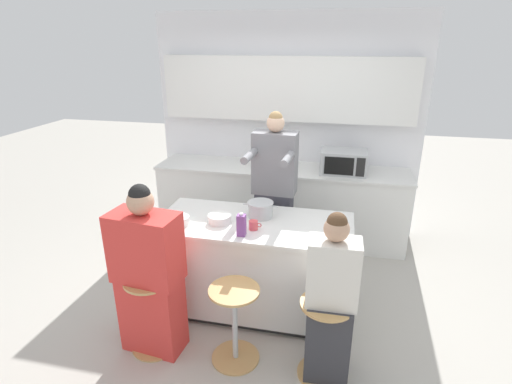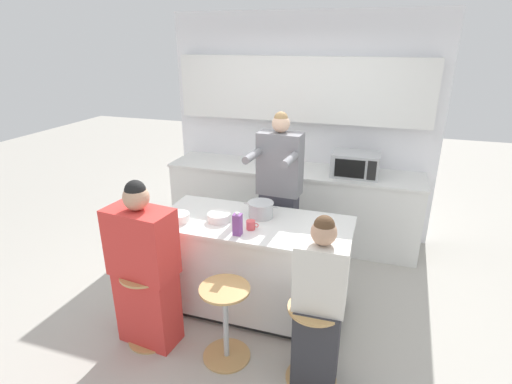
% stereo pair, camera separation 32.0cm
% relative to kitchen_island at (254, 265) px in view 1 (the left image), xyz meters
% --- Properties ---
extents(ground_plane, '(16.00, 16.00, 0.00)m').
position_rel_kitchen_island_xyz_m(ground_plane, '(0.00, 0.00, -0.45)').
color(ground_plane, '#B2ADA3').
extents(wall_back, '(3.29, 0.22, 2.70)m').
position_rel_kitchen_island_xyz_m(wall_back, '(0.00, 1.83, 1.09)').
color(wall_back, white).
rests_on(wall_back, ground_plane).
extents(back_counter, '(3.05, 0.66, 0.92)m').
position_rel_kitchen_island_xyz_m(back_counter, '(0.00, 1.51, 0.01)').
color(back_counter, white).
rests_on(back_counter, ground_plane).
extents(kitchen_island, '(1.71, 0.79, 0.89)m').
position_rel_kitchen_island_xyz_m(kitchen_island, '(0.00, 0.00, 0.00)').
color(kitchen_island, black).
rests_on(kitchen_island, ground_plane).
extents(bar_stool_leftmost, '(0.39, 0.39, 0.65)m').
position_rel_kitchen_island_xyz_m(bar_stool_leftmost, '(-0.68, -0.69, -0.09)').
color(bar_stool_leftmost, tan).
rests_on(bar_stool_leftmost, ground_plane).
extents(bar_stool_center, '(0.39, 0.39, 0.65)m').
position_rel_kitchen_island_xyz_m(bar_stool_center, '(0.00, -0.68, -0.09)').
color(bar_stool_center, tan).
rests_on(bar_stool_center, ground_plane).
extents(bar_stool_rightmost, '(0.39, 0.39, 0.65)m').
position_rel_kitchen_island_xyz_m(bar_stool_rightmost, '(0.68, -0.69, -0.09)').
color(bar_stool_rightmost, tan).
rests_on(bar_stool_rightmost, ground_plane).
extents(person_cooking, '(0.45, 0.58, 1.75)m').
position_rel_kitchen_island_xyz_m(person_cooking, '(0.07, 0.60, 0.42)').
color(person_cooking, '#383842').
rests_on(person_cooking, ground_plane).
extents(person_wrapped_blanket, '(0.55, 0.34, 1.43)m').
position_rel_kitchen_island_xyz_m(person_wrapped_blanket, '(-0.68, -0.68, 0.22)').
color(person_wrapped_blanket, red).
rests_on(person_wrapped_blanket, ground_plane).
extents(person_seated_near, '(0.36, 0.27, 1.34)m').
position_rel_kitchen_island_xyz_m(person_seated_near, '(0.71, -0.68, 0.16)').
color(person_seated_near, '#333338').
rests_on(person_seated_near, ground_plane).
extents(cooking_pot, '(0.32, 0.23, 0.14)m').
position_rel_kitchen_island_xyz_m(cooking_pot, '(0.03, 0.12, 0.51)').
color(cooking_pot, '#B7BABC').
rests_on(cooking_pot, kitchen_island).
extents(fruit_bowl, '(0.18, 0.18, 0.07)m').
position_rel_kitchen_island_xyz_m(fruit_bowl, '(-0.62, -0.19, 0.47)').
color(fruit_bowl, white).
rests_on(fruit_bowl, kitchen_island).
extents(mixing_bowl_steel, '(0.20, 0.20, 0.07)m').
position_rel_kitchen_island_xyz_m(mixing_bowl_steel, '(-0.29, -0.08, 0.47)').
color(mixing_bowl_steel, white).
rests_on(mixing_bowl_steel, kitchen_island).
extents(coffee_cup_near, '(0.11, 0.08, 0.08)m').
position_rel_kitchen_island_xyz_m(coffee_cup_near, '(0.03, -0.14, 0.48)').
color(coffee_cup_near, '#DB4C51').
rests_on(coffee_cup_near, kitchen_island).
extents(juice_carton, '(0.07, 0.07, 0.20)m').
position_rel_kitchen_island_xyz_m(juice_carton, '(-0.04, -0.27, 0.53)').
color(juice_carton, '#7A428E').
rests_on(juice_carton, kitchen_island).
extents(microwave, '(0.52, 0.36, 0.27)m').
position_rel_kitchen_island_xyz_m(microwave, '(0.73, 1.47, 0.60)').
color(microwave, '#B2B5B7').
rests_on(microwave, back_counter).
extents(potted_plant, '(0.18, 0.18, 0.26)m').
position_rel_kitchen_island_xyz_m(potted_plant, '(-0.20, 1.51, 0.61)').
color(potted_plant, '#93563D').
rests_on(potted_plant, back_counter).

